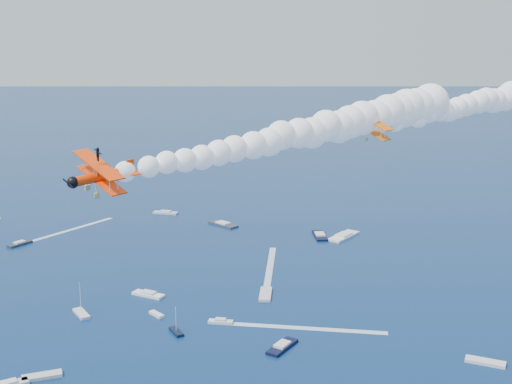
{
  "coord_description": "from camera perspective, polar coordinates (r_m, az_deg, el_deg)",
  "views": [
    {
      "loc": [
        -0.95,
        -62.66,
        68.96
      ],
      "look_at": [
        -1.37,
        23.23,
        49.15
      ],
      "focal_mm": 46.49,
      "sensor_mm": 36.0,
      "label": 1
    }
  ],
  "objects": [
    {
      "name": "biplane_lead",
      "position": [
        101.46,
        9.76,
        5.6
      ],
      "size": [
        11.81,
        12.44,
        8.19
      ],
      "primitive_type": null,
      "rotation": [
        -0.34,
        0.07,
        3.79
      ],
      "color": "#EA6304"
    },
    {
      "name": "biplane_trail",
      "position": [
        76.06,
        -13.01,
        1.35
      ],
      "size": [
        12.58,
        13.22,
        8.0
      ],
      "primitive_type": null,
      "rotation": [
        -0.22,
        0.07,
        3.81
      ],
      "color": "#FB3A05"
    },
    {
      "name": "smoke_trail_lead",
      "position": [
        124.8,
        19.57,
        7.46
      ],
      "size": [
        63.29,
        61.11,
        10.83
      ],
      "primitive_type": null,
      "rotation": [
        0.0,
        0.0,
        3.79
      ],
      "color": "white"
    },
    {
      "name": "smoke_trail_trail",
      "position": [
        92.47,
        4.16,
        5.12
      ],
      "size": [
        63.33,
        61.95,
        10.83
      ],
      "primitive_type": null,
      "rotation": [
        0.0,
        0.0,
        3.81
      ],
      "color": "white"
    },
    {
      "name": "spectator_boats",
      "position": [
        191.6,
        -0.61,
        -8.0
      ],
      "size": [
        228.85,
        183.62,
        0.7
      ],
      "color": "silver",
      "rests_on": "ground"
    },
    {
      "name": "boat_wakes",
      "position": [
        206.94,
        -4.73,
        -6.52
      ],
      "size": [
        112.06,
        106.61,
        0.04
      ],
      "color": "white",
      "rests_on": "ground"
    }
  ]
}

